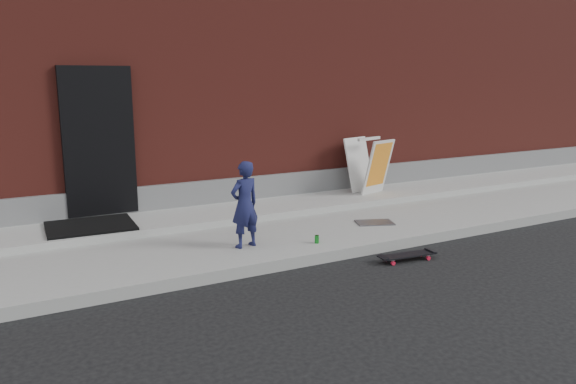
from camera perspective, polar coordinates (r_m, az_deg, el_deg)
ground at (r=7.53m, az=6.39°, el=-6.74°), size 80.00×80.00×0.00m
sidewalk at (r=8.72m, az=0.76°, el=-3.58°), size 20.00×3.00×0.15m
apron at (r=9.46m, az=-1.90°, el=-1.59°), size 20.00×1.20×0.10m
building at (r=13.48m, az=-10.97°, el=12.00°), size 20.00×8.10×5.00m
child at (r=7.35m, az=-4.42°, el=-1.28°), size 0.47×0.35×1.15m
skateboard at (r=7.54m, az=12.03°, el=-6.32°), size 0.80×0.28×0.09m
pizza_sign at (r=10.47m, az=8.26°, el=2.72°), size 0.79×0.86×1.02m
soda_can at (r=7.63m, az=2.94°, el=-4.81°), size 0.08×0.08×0.11m
doormat at (r=8.54m, az=-19.43°, el=-3.26°), size 1.24×1.02×0.03m
utility_plate at (r=8.76m, az=8.79°, el=-3.08°), size 0.65×0.53×0.02m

